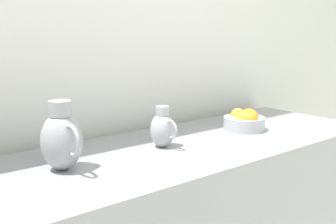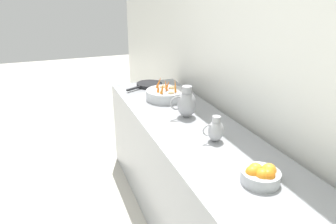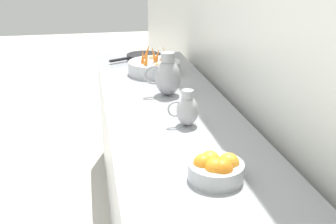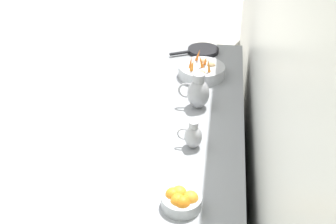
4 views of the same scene
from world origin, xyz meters
name	(u,v)px [view 4 (image 4 of 4)]	position (x,y,z in m)	size (l,w,h in m)	color
tile_wall_left	(281,83)	(-1.95, 0.21, 1.50)	(0.10, 8.07, 3.00)	silver
prep_counter	(189,178)	(-1.49, -0.29, 0.44)	(0.69, 2.64, 0.89)	gray
vegetable_colander	(202,71)	(-1.52, -0.98, 0.93)	(0.36, 0.36, 0.22)	#ADAFB5
orange_bowl	(181,200)	(-1.51, 0.45, 0.93)	(0.21, 0.21, 0.10)	#ADAFB5
metal_pitcher_tall	(198,92)	(-1.52, -0.53, 1.00)	(0.21, 0.15, 0.25)	#939399
metal_pitcher_short	(193,136)	(-1.53, -0.07, 0.97)	(0.15, 0.11, 0.18)	#A3A3A8
skillet_on_counter	(203,50)	(-1.50, -1.43, 0.90)	(0.41, 0.28, 0.03)	black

